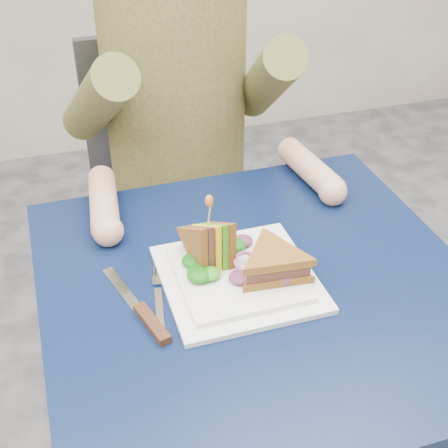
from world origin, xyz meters
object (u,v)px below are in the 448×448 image
object	(u,v)px
sandwich_upright	(210,245)
fork	(159,300)
diner	(176,67)
chair	(172,183)
sandwich_flat	(274,263)
table	(259,316)
plate	(238,277)
knife	(146,317)

from	to	relation	value
sandwich_upright	fork	size ratio (longest dim) A/B	0.79
diner	fork	world-z (taller)	diner
chair	sandwich_flat	bearing A→B (deg)	-88.35
chair	sandwich_upright	xyz separation A→B (m)	(-0.07, -0.62, 0.24)
table	plate	size ratio (longest dim) A/B	2.88
chair	plate	xyz separation A→B (m)	(-0.04, -0.67, 0.20)
chair	knife	xyz separation A→B (m)	(-0.21, -0.72, 0.20)
sandwich_upright	knife	bearing A→B (deg)	-145.75
knife	fork	bearing A→B (deg)	50.93
table	sandwich_flat	size ratio (longest dim) A/B	4.73
plate	knife	bearing A→B (deg)	-164.76
table	sandwich_flat	xyz separation A→B (m)	(0.02, -0.01, 0.12)
table	sandwich_upright	bearing A→B (deg)	140.05
sandwich_upright	fork	distance (m)	0.13
sandwich_flat	sandwich_upright	distance (m)	0.12
fork	table	bearing A→B (deg)	-1.69
table	chair	distance (m)	0.69
sandwich_flat	sandwich_upright	xyz separation A→B (m)	(-0.09, 0.07, 0.01)
diner	sandwich_upright	world-z (taller)	diner
diner	chair	bearing A→B (deg)	90.00
table	sandwich_flat	bearing A→B (deg)	-24.62
plate	sandwich_upright	size ratio (longest dim) A/B	1.83
sandwich_upright	diner	bearing A→B (deg)	81.91
table	sandwich_upright	size ratio (longest dim) A/B	5.29
knife	chair	bearing A→B (deg)	73.80
diner	fork	xyz separation A→B (m)	(-0.18, -0.57, -0.18)
plate	knife	world-z (taller)	plate
plate	sandwich_flat	bearing A→B (deg)	-24.44
diner	sandwich_flat	size ratio (longest dim) A/B	4.70
diner	knife	world-z (taller)	diner
chair	knife	distance (m)	0.77
chair	plate	world-z (taller)	chair
diner	sandwich_upright	xyz separation A→B (m)	(-0.07, -0.51, -0.13)
table	fork	world-z (taller)	fork
table	diner	size ratio (longest dim) A/B	1.01
chair	fork	distance (m)	0.73
table	diner	world-z (taller)	diner
chair	sandwich_flat	xyz separation A→B (m)	(0.02, -0.69, 0.23)
sandwich_upright	plate	bearing A→B (deg)	-50.12
diner	sandwich_upright	distance (m)	0.53
table	chair	size ratio (longest dim) A/B	0.81
plate	fork	world-z (taller)	plate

